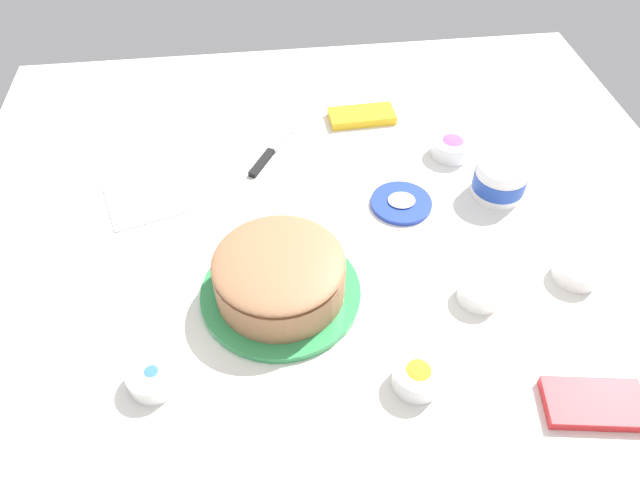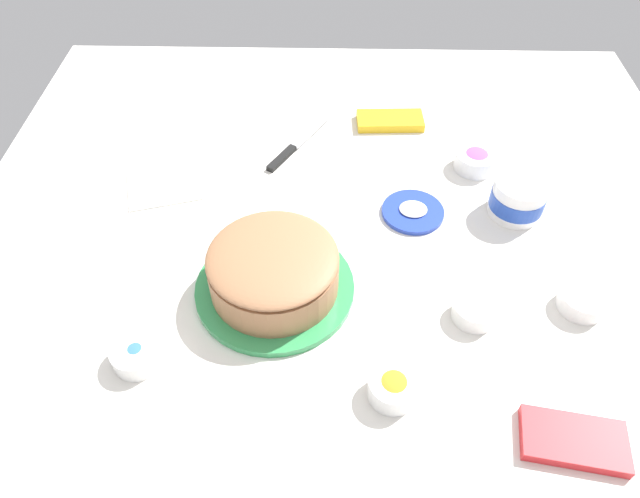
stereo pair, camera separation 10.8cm
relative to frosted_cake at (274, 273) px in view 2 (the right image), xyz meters
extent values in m
plane|color=silver|center=(0.12, 0.11, -0.05)|extent=(1.54, 1.54, 0.00)
cylinder|color=#339351|center=(0.00, 0.00, -0.04)|extent=(0.29, 0.29, 0.01)
cylinder|color=#DBB77A|center=(0.00, 0.00, -0.01)|extent=(0.21, 0.21, 0.06)
cylinder|color=#9E6B47|center=(0.00, 0.00, 0.00)|extent=(0.23, 0.23, 0.07)
ellipsoid|color=#9E6B47|center=(0.00, 0.00, 0.04)|extent=(0.23, 0.23, 0.03)
cylinder|color=white|center=(0.48, 0.22, -0.01)|extent=(0.11, 0.11, 0.08)
cylinder|color=#2347B2|center=(0.48, 0.22, -0.01)|extent=(0.11, 0.11, 0.04)
cylinder|color=#9E6B47|center=(0.48, 0.22, 0.02)|extent=(0.09, 0.09, 0.01)
cylinder|color=#233DAD|center=(0.27, 0.21, -0.04)|extent=(0.13, 0.13, 0.01)
ellipsoid|color=white|center=(0.27, 0.21, -0.04)|extent=(0.06, 0.05, 0.01)
cube|color=silver|center=(0.05, 0.48, -0.04)|extent=(0.09, 0.13, 0.00)
cube|color=black|center=(-0.01, 0.37, -0.04)|extent=(0.06, 0.09, 0.01)
cylinder|color=white|center=(-0.21, -0.15, -0.03)|extent=(0.08, 0.08, 0.04)
cylinder|color=blue|center=(-0.21, -0.15, -0.03)|extent=(0.07, 0.07, 0.01)
ellipsoid|color=blue|center=(-0.21, -0.15, -0.02)|extent=(0.06, 0.06, 0.02)
cylinder|color=white|center=(0.42, 0.36, -0.03)|extent=(0.09, 0.09, 0.04)
cylinder|color=#B251C6|center=(0.42, 0.36, -0.02)|extent=(0.08, 0.08, 0.01)
ellipsoid|color=#B251C6|center=(0.42, 0.36, -0.02)|extent=(0.06, 0.06, 0.02)
cylinder|color=white|center=(0.54, -0.02, -0.03)|extent=(0.08, 0.08, 0.03)
cylinder|color=green|center=(0.54, -0.02, -0.03)|extent=(0.07, 0.07, 0.01)
ellipsoid|color=green|center=(0.54, -0.02, -0.03)|extent=(0.06, 0.06, 0.02)
cylinder|color=white|center=(0.20, -0.20, -0.03)|extent=(0.08, 0.08, 0.04)
cylinder|color=orange|center=(0.20, -0.20, -0.02)|extent=(0.07, 0.07, 0.01)
ellipsoid|color=orange|center=(0.20, -0.20, -0.02)|extent=(0.06, 0.06, 0.02)
cylinder|color=white|center=(0.35, -0.05, -0.03)|extent=(0.08, 0.08, 0.03)
cylinder|color=pink|center=(0.35, -0.05, -0.03)|extent=(0.07, 0.07, 0.01)
ellipsoid|color=pink|center=(0.35, -0.05, -0.02)|extent=(0.05, 0.05, 0.02)
cube|color=yellow|center=(0.24, 0.52, -0.04)|extent=(0.16, 0.08, 0.02)
cube|color=red|center=(0.46, -0.28, -0.04)|extent=(0.16, 0.11, 0.02)
cube|color=white|center=(-0.26, 0.29, -0.05)|extent=(0.19, 0.19, 0.01)
camera|label=1|loc=(-0.01, -0.65, 0.78)|focal=32.58mm
camera|label=2|loc=(0.10, -0.66, 0.78)|focal=32.58mm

